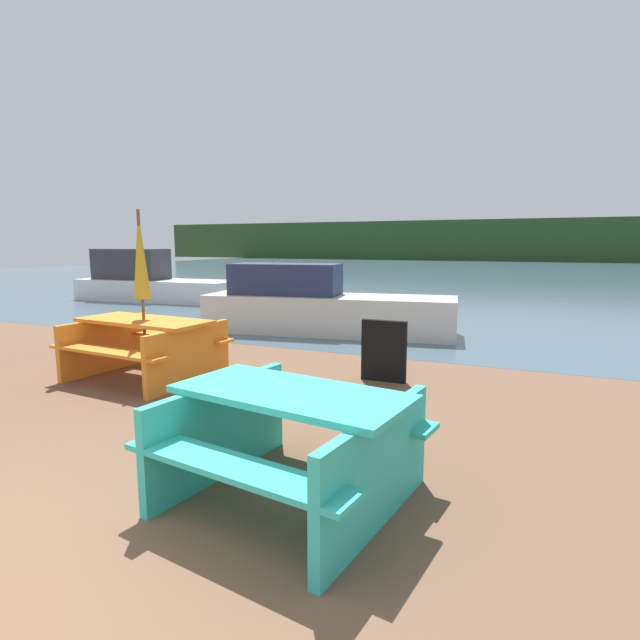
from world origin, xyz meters
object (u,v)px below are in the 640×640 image
(picnic_table_teal, at_px, (291,434))
(boat, at_px, (320,307))
(signboard, at_px, (384,351))
(picnic_table_orange, at_px, (145,342))
(umbrella_gold, at_px, (140,257))
(boat_second, at_px, (149,282))

(picnic_table_teal, xyz_separation_m, boat, (-2.32, 5.77, 0.04))
(signboard, bearing_deg, picnic_table_orange, -159.54)
(boat, relative_size, signboard, 6.37)
(picnic_table_orange, xyz_separation_m, boat, (0.70, 3.81, 0.03))
(picnic_table_teal, xyz_separation_m, umbrella_gold, (-3.02, 1.96, 1.06))
(umbrella_gold, xyz_separation_m, boat, (0.70, 3.81, -1.02))
(picnic_table_orange, distance_m, boat_second, 9.08)
(umbrella_gold, bearing_deg, picnic_table_orange, 0.00)
(boat, height_order, signboard, boat)
(boat_second, bearing_deg, signboard, -36.88)
(boat, xyz_separation_m, signboard, (2.06, -2.77, -0.11))
(picnic_table_teal, bearing_deg, boat, 111.90)
(picnic_table_teal, distance_m, boat_second, 12.59)
(picnic_table_teal, distance_m, signboard, 3.00)
(picnic_table_teal, height_order, boat_second, boat_second)
(boat_second, bearing_deg, picnic_table_teal, -47.75)
(picnic_table_orange, xyz_separation_m, signboard, (2.77, 1.03, -0.07))
(picnic_table_orange, bearing_deg, boat, 79.51)
(picnic_table_teal, bearing_deg, umbrella_gold, 147.06)
(signboard, bearing_deg, umbrella_gold, -159.54)
(umbrella_gold, relative_size, boat_second, 0.41)
(picnic_table_teal, distance_m, picnic_table_orange, 3.60)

